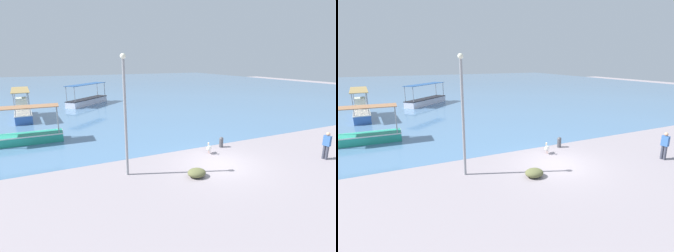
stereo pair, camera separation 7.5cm
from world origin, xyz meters
TOP-DOWN VIEW (x-y plane):
  - ground at (0.00, 0.00)m, footprint 120.00×120.00m
  - harbor_water at (0.00, 48.00)m, footprint 110.00×90.00m
  - fishing_boat_near_right at (-10.86, 18.75)m, footprint 1.97×6.68m
  - fishing_boat_far_right at (-10.11, 9.24)m, footprint 4.82×1.70m
  - fishing_boat_outer at (-3.55, 24.46)m, footprint 6.02×6.01m
  - pelican at (0.46, 1.73)m, footprint 0.69×0.60m
  - lamp_post at (-5.17, 0.91)m, footprint 0.28×0.28m
  - mooring_bollard at (1.93, 2.44)m, footprint 0.28×0.28m
  - fisherman_standing at (6.26, -2.07)m, footprint 0.26×0.42m
  - net_pile at (-2.05, -0.87)m, footprint 0.98×0.83m

SIDE VIEW (x-z plane):
  - ground at x=0.00m, z-range 0.00..0.00m
  - harbor_water at x=0.00m, z-range 0.00..0.00m
  - net_pile at x=-2.05m, z-range 0.00..0.44m
  - pelican at x=0.46m, z-range -0.02..0.78m
  - mooring_bollard at x=1.93m, z-range 0.02..0.75m
  - fishing_boat_far_right at x=-10.11m, z-range -0.80..1.84m
  - fishing_boat_outer at x=-3.55m, z-range -0.78..1.93m
  - fishing_boat_near_right at x=-10.86m, z-range -0.74..2.20m
  - fisherman_standing at x=6.26m, z-range 0.06..1.75m
  - lamp_post at x=-5.17m, z-range 0.36..6.51m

